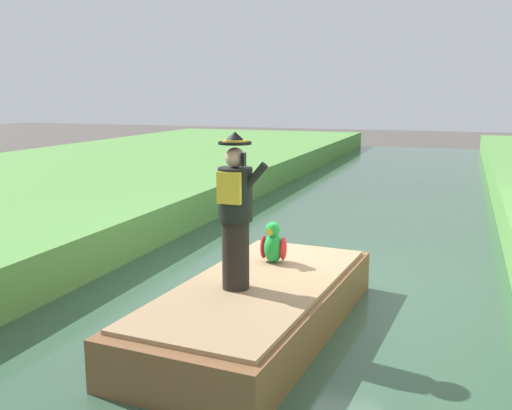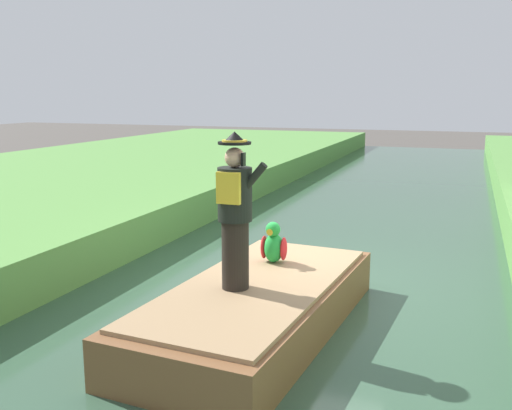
% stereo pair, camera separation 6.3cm
% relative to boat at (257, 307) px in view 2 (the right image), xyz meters
% --- Properties ---
extents(ground_plane, '(80.00, 80.00, 0.00)m').
position_rel_boat_xyz_m(ground_plane, '(0.00, 1.73, -0.40)').
color(ground_plane, '#4C4742').
extents(canal_water, '(6.15, 48.00, 0.10)m').
position_rel_boat_xyz_m(canal_water, '(0.00, 1.73, -0.35)').
color(canal_water, '#33513D').
rests_on(canal_water, ground).
extents(boat, '(2.10, 4.32, 0.61)m').
position_rel_boat_xyz_m(boat, '(0.00, 0.00, 0.00)').
color(boat, brown).
rests_on(boat, canal_water).
extents(person_pirate, '(0.61, 0.42, 1.85)m').
position_rel_boat_xyz_m(person_pirate, '(-0.18, -0.27, 1.23)').
color(person_pirate, black).
rests_on(person_pirate, boat).
extents(parrot_plush, '(0.36, 0.34, 0.57)m').
position_rel_boat_xyz_m(parrot_plush, '(-0.09, 0.90, 0.55)').
color(parrot_plush, green).
rests_on(parrot_plush, boat).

